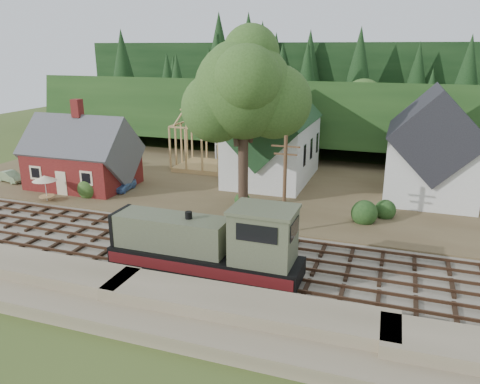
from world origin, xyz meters
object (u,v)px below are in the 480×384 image
(car_blue, at_px, (124,185))
(patio_set, at_px, (45,179))
(car_green, at_px, (11,176))
(car_red, at_px, (425,201))
(locomotive, at_px, (211,246))

(car_blue, height_order, patio_set, patio_set)
(patio_set, bearing_deg, car_green, 153.89)
(car_green, xyz_separation_m, car_red, (42.16, 5.55, 0.06))
(locomotive, height_order, car_red, locomotive)
(car_blue, height_order, car_red, car_red)
(car_red, bearing_deg, patio_set, 104.49)
(car_green, bearing_deg, car_red, -68.41)
(car_green, xyz_separation_m, patio_set, (8.35, -4.09, 1.54))
(locomotive, bearing_deg, car_red, 53.64)
(car_green, height_order, car_red, car_red)
(locomotive, height_order, car_green, locomotive)
(locomotive, relative_size, car_blue, 3.74)
(car_red, bearing_deg, locomotive, 142.21)
(car_blue, bearing_deg, car_red, 4.07)
(car_red, bearing_deg, car_blue, 96.97)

